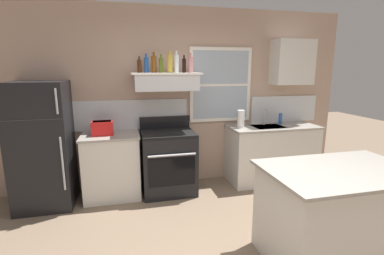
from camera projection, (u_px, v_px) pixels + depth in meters
name	position (u px, v px, depth m)	size (l,w,h in m)	color
back_wall	(182.00, 98.00, 4.34)	(5.40, 0.11, 2.70)	tan
refrigerator	(42.00, 145.00, 3.64)	(0.70, 0.72, 1.65)	black
counter_left_of_stove	(112.00, 165.00, 3.97)	(0.79, 0.63, 0.91)	silver
toaster	(102.00, 128.00, 3.83)	(0.30, 0.20, 0.19)	red
stove_range	(168.00, 161.00, 4.12)	(0.76, 0.69, 1.09)	black
range_hood_shelf	(166.00, 81.00, 3.97)	(0.96, 0.52, 0.24)	silver
bottle_brown_stout	(139.00, 66.00, 3.88)	(0.06, 0.06, 0.22)	#381E0F
bottle_blue_liqueur	(146.00, 65.00, 3.91)	(0.07, 0.07, 0.26)	#1E478C
bottle_amber_wine	(154.00, 64.00, 3.90)	(0.07, 0.07, 0.29)	brown
bottle_olive_oil_square	(161.00, 65.00, 3.91)	(0.06, 0.06, 0.25)	#4C601E
bottle_champagne_gold_foil	(170.00, 64.00, 3.89)	(0.08, 0.08, 0.30)	#B29333
bottle_clear_tall	(176.00, 64.00, 3.90)	(0.06, 0.06, 0.30)	silver
bottle_balsamic_dark	(184.00, 65.00, 3.96)	(0.06, 0.06, 0.24)	black
bottle_rose_pink	(191.00, 64.00, 3.98)	(0.07, 0.07, 0.27)	#C67F84
counter_right_with_sink	(271.00, 153.00, 4.54)	(1.43, 0.63, 0.91)	silver
sink_faucet	(265.00, 114.00, 4.48)	(0.03, 0.17, 0.28)	silver
paper_towel_roll	(241.00, 119.00, 4.30)	(0.11, 0.11, 0.27)	white
dish_soap_bottle	(280.00, 119.00, 4.57)	(0.06, 0.06, 0.18)	blue
kitchen_island	(337.00, 215.00, 2.63)	(1.40, 0.90, 0.91)	silver
upper_cabinet_right	(292.00, 62.00, 4.46)	(0.64, 0.32, 0.70)	silver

